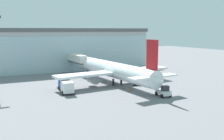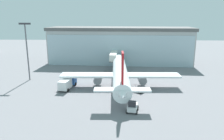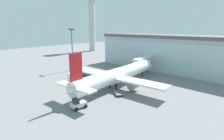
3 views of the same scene
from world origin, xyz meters
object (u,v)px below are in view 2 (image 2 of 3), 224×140
object	(u,v)px
apron_light_mast	(27,46)
baggage_cart	(138,90)
catering_truck	(67,83)
pushback_tug	(132,107)
jet_bridge	(114,55)
airplane	(120,73)
safety_cone_nose	(117,96)
safety_cone_wingtip	(70,82)

from	to	relation	value
apron_light_mast	baggage_cart	size ratio (longest dim) A/B	5.05
catering_truck	pushback_tug	distance (m)	20.58
jet_bridge	catering_truck	distance (m)	25.94
jet_bridge	catering_truck	xyz separation A→B (m)	(-11.17, -23.20, -3.10)
baggage_cart	airplane	bearing A→B (deg)	-14.44
baggage_cart	safety_cone_nose	world-z (taller)	baggage_cart
apron_light_mast	baggage_cart	xyz separation A→B (m)	(30.58, -9.48, -9.31)
catering_truck	baggage_cart	bearing A→B (deg)	-86.75
apron_light_mast	catering_truck	bearing A→B (deg)	-30.37
pushback_tug	safety_cone_nose	distance (m)	8.24
airplane	baggage_cart	size ratio (longest dim) A/B	11.66
catering_truck	baggage_cart	world-z (taller)	catering_truck
catering_truck	safety_cone_wingtip	world-z (taller)	catering_truck
jet_bridge	pushback_tug	size ratio (longest dim) A/B	4.23
pushback_tug	safety_cone_wingtip	size ratio (longest dim) A/B	6.29
jet_bridge	airplane	xyz separation A→B (m)	(2.20, -20.09, -1.10)
catering_truck	jet_bridge	bearing A→B (deg)	-16.12
airplane	safety_cone_wingtip	size ratio (longest dim) A/B	68.11
catering_truck	pushback_tug	xyz separation A→B (m)	(15.80, -13.17, -0.49)
jet_bridge	safety_cone_nose	size ratio (longest dim) A/B	26.60
jet_bridge	safety_cone_wingtip	size ratio (longest dim) A/B	26.60
baggage_cart	catering_truck	bearing A→B (deg)	28.31
catering_truck	pushback_tug	size ratio (longest dim) A/B	2.19
baggage_cart	safety_cone_nose	xyz separation A→B (m)	(-5.13, -3.61, -0.23)
safety_cone_wingtip	safety_cone_nose	bearing A→B (deg)	-37.59
airplane	safety_cone_wingtip	bearing A→B (deg)	82.45
safety_cone_wingtip	catering_truck	bearing A→B (deg)	-83.78
pushback_tug	safety_cone_wingtip	distance (m)	24.07
jet_bridge	pushback_tug	xyz separation A→B (m)	(4.63, -36.37, -3.60)
apron_light_mast	jet_bridge	bearing A→B (deg)	33.21
airplane	pushback_tug	size ratio (longest dim) A/B	10.84
catering_truck	baggage_cart	size ratio (longest dim) A/B	2.35
safety_cone_nose	catering_truck	bearing A→B (deg)	156.16
apron_light_mast	baggage_cart	world-z (taller)	apron_light_mast
airplane	catering_truck	xyz separation A→B (m)	(-13.37, -3.11, -2.00)
baggage_cart	pushback_tug	xyz separation A→B (m)	(-1.98, -11.19, 0.47)
catering_truck	pushback_tug	bearing A→B (deg)	-120.21
apron_light_mast	pushback_tug	world-z (taller)	apron_light_mast
apron_light_mast	catering_truck	world-z (taller)	apron_light_mast
catering_truck	safety_cone_nose	size ratio (longest dim) A/B	13.75
catering_truck	baggage_cart	distance (m)	17.91
jet_bridge	catering_truck	size ratio (longest dim) A/B	1.93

